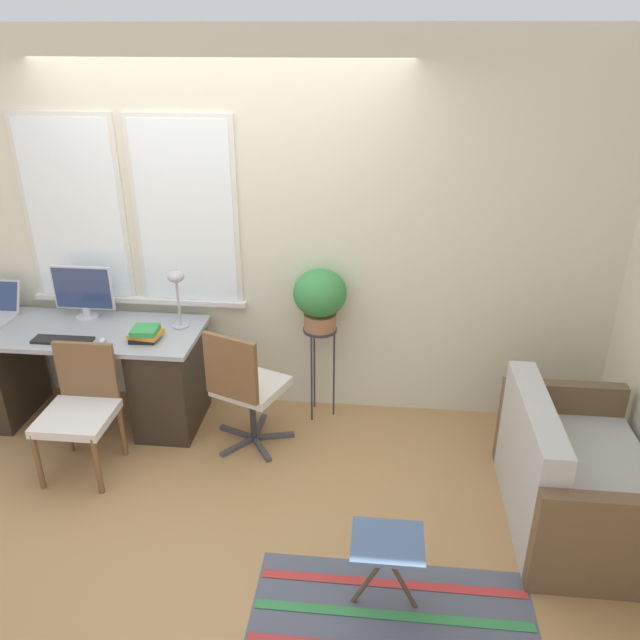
# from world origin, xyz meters

# --- Properties ---
(ground_plane) EXTENTS (14.00, 14.00, 0.00)m
(ground_plane) POSITION_xyz_m (0.00, 0.00, 0.00)
(ground_plane) COLOR tan
(wall_back_with_window) EXTENTS (9.00, 0.12, 2.70)m
(wall_back_with_window) POSITION_xyz_m (-0.03, 0.75, 1.35)
(wall_back_with_window) COLOR beige
(wall_back_with_window) RESTS_ON ground_plane
(desk) EXTENTS (1.79, 0.67, 0.74)m
(desk) POSITION_xyz_m (-1.04, 0.33, 0.39)
(desk) COLOR #9EA3A8
(desk) RESTS_ON ground_plane
(monitor) EXTENTS (0.44, 0.16, 0.40)m
(monitor) POSITION_xyz_m (-1.03, 0.53, 0.95)
(monitor) COLOR silver
(monitor) RESTS_ON desk
(keyboard) EXTENTS (0.41, 0.12, 0.02)m
(keyboard) POSITION_xyz_m (-1.03, 0.14, 0.75)
(keyboard) COLOR black
(keyboard) RESTS_ON desk
(mouse) EXTENTS (0.04, 0.07, 0.03)m
(mouse) POSITION_xyz_m (-0.76, 0.15, 0.76)
(mouse) COLOR silver
(mouse) RESTS_ON desk
(desk_lamp) EXTENTS (0.12, 0.12, 0.42)m
(desk_lamp) POSITION_xyz_m (-0.31, 0.45, 1.06)
(desk_lamp) COLOR #ADADB2
(desk_lamp) RESTS_ON desk
(book_stack) EXTENTS (0.22, 0.19, 0.09)m
(book_stack) POSITION_xyz_m (-0.48, 0.23, 0.79)
(book_stack) COLOR black
(book_stack) RESTS_ON desk
(desk_chair_wooden) EXTENTS (0.45, 0.46, 0.84)m
(desk_chair_wooden) POSITION_xyz_m (-0.80, -0.20, 0.45)
(desk_chair_wooden) COLOR brown
(desk_chair_wooden) RESTS_ON ground_plane
(office_chair_swivel) EXTENTS (0.56, 0.58, 0.91)m
(office_chair_swivel) POSITION_xyz_m (0.21, 0.12, 0.48)
(office_chair_swivel) COLOR #47474C
(office_chair_swivel) RESTS_ON ground_plane
(couch_loveseat) EXTENTS (0.77, 1.16, 0.79)m
(couch_loveseat) POSITION_xyz_m (2.25, -0.41, 0.28)
(couch_loveseat) COLOR beige
(couch_loveseat) RESTS_ON ground_plane
(plant_stand) EXTENTS (0.24, 0.24, 0.72)m
(plant_stand) POSITION_xyz_m (0.67, 0.57, 0.62)
(plant_stand) COLOR #333338
(plant_stand) RESTS_ON ground_plane
(potted_plant) EXTENTS (0.38, 0.38, 0.44)m
(potted_plant) POSITION_xyz_m (0.67, 0.57, 0.97)
(potted_plant) COLOR #9E6B4C
(potted_plant) RESTS_ON plant_stand
(floor_rug_striped) EXTENTS (1.42, 0.69, 0.01)m
(floor_rug_striped) POSITION_xyz_m (1.22, -1.20, 0.00)
(floor_rug_striped) COLOR #565B6B
(floor_rug_striped) RESTS_ON ground_plane
(folding_stool) EXTENTS (0.35, 0.30, 0.43)m
(folding_stool) POSITION_xyz_m (1.18, -1.13, 0.38)
(folding_stool) COLOR slate
(folding_stool) RESTS_ON ground_plane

